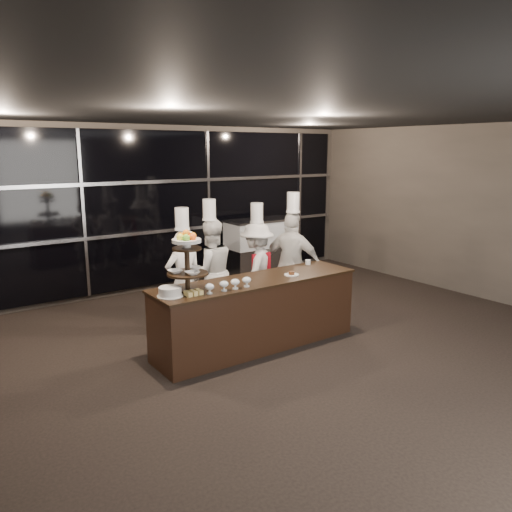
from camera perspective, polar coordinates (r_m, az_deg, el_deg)
room at (r=5.14m, az=10.62°, el=-0.10°), size 10.00×10.00×10.00m
window_wall at (r=9.22m, az=-12.01°, el=5.21°), size 8.60×0.10×2.80m
buffet_counter at (r=6.60m, az=0.09°, el=-6.48°), size 2.84×0.74×0.92m
display_stand at (r=5.86m, az=-7.89°, el=-0.12°), size 0.48×0.48×0.74m
compotes at (r=5.96m, az=-3.10°, el=-3.14°), size 0.64×0.11×0.12m
layer_cake at (r=5.79m, az=-9.79°, el=-4.05°), size 0.30×0.30×0.11m
pastry_squares at (r=5.81m, az=-7.15°, el=-4.20°), size 0.20×0.13×0.05m
small_plate at (r=6.68m, az=4.08°, el=-2.08°), size 0.20×0.20×0.05m
chef_cup at (r=7.31m, az=5.96°, el=-0.71°), size 0.08×0.08×0.07m
display_case at (r=9.80m, az=0.61°, el=1.04°), size 1.41×0.62×1.24m
chef_a at (r=7.09m, az=-8.25°, el=-2.64°), size 0.56×0.38×1.79m
chef_b at (r=7.44m, az=-5.22°, el=-1.71°), size 0.86×0.72×1.87m
chef_c at (r=7.77m, az=0.10°, el=-1.42°), size 1.09×0.99×1.77m
chef_d at (r=7.75m, az=4.16°, el=-0.84°), size 0.83×1.03×1.94m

